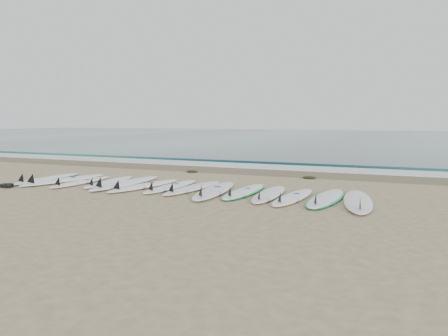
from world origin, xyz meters
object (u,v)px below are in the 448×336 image
at_px(surfboard_0, 47,179).
at_px(leash_coil, 7,185).
at_px(surfboard_13, 358,201).
at_px(surfboard_7, 192,188).

distance_m(surfboard_0, leash_coil, 1.32).
height_order(surfboard_13, leash_coil, surfboard_13).
xyz_separation_m(surfboard_0, surfboard_7, (4.42, 0.14, 0.01)).
distance_m(surfboard_7, surfboard_13, 3.83).
xyz_separation_m(surfboard_7, surfboard_13, (3.83, -0.22, 0.00)).
height_order(surfboard_0, leash_coil, surfboard_0).
xyz_separation_m(surfboard_0, surfboard_13, (8.25, -0.09, 0.01)).
relative_size(surfboard_0, leash_coil, 5.58).
bearing_deg(surfboard_0, surfboard_13, -4.48).
distance_m(surfboard_0, surfboard_7, 4.42).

